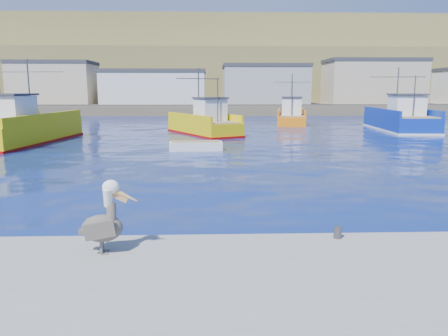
# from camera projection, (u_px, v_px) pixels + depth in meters

# --- Properties ---
(ground) EXTENTS (260.00, 260.00, 0.00)m
(ground) POSITION_uv_depth(u_px,v_px,m) (217.00, 219.00, 14.41)
(ground) COLOR #071357
(ground) RESTS_ON ground
(dock_bollards) EXTENTS (36.20, 0.20, 0.30)m
(dock_bollards) POSITION_uv_depth(u_px,v_px,m) (243.00, 233.00, 10.98)
(dock_bollards) COLOR #4C4C4C
(dock_bollards) RESTS_ON dock
(far_shore) EXTENTS (200.00, 81.00, 24.00)m
(far_shore) POSITION_uv_depth(u_px,v_px,m) (210.00, 72.00, 120.23)
(far_shore) COLOR brown
(far_shore) RESTS_ON ground
(trawler_yellow_a) EXTENTS (6.07, 13.43, 6.73)m
(trawler_yellow_a) POSITION_uv_depth(u_px,v_px,m) (22.00, 129.00, 34.88)
(trawler_yellow_a) COLOR #DABE0A
(trawler_yellow_a) RESTS_ON ground
(trawler_yellow_b) EXTENTS (7.55, 10.28, 6.33)m
(trawler_yellow_b) POSITION_uv_depth(u_px,v_px,m) (205.00, 124.00, 41.66)
(trawler_yellow_b) COLOR #DABE0A
(trawler_yellow_b) RESTS_ON ground
(trawler_blue) EXTENTS (5.81, 12.40, 6.62)m
(trawler_blue) POSITION_uv_depth(u_px,v_px,m) (400.00, 120.00, 45.86)
(trawler_blue) COLOR #0B2C9C
(trawler_blue) RESTS_ON ground
(boat_orange) EXTENTS (4.70, 9.02, 6.12)m
(boat_orange) POSITION_uv_depth(u_px,v_px,m) (291.00, 116.00, 53.22)
(boat_orange) COLOR orange
(boat_orange) RESTS_ON ground
(skiff_mid) EXTENTS (3.76, 1.47, 0.80)m
(skiff_mid) POSITION_uv_depth(u_px,v_px,m) (196.00, 147.00, 30.67)
(skiff_mid) COLOR silver
(skiff_mid) RESTS_ON ground
(pelican) EXTENTS (1.39, 0.66, 1.71)m
(pelican) POSITION_uv_depth(u_px,v_px,m) (104.00, 222.00, 9.98)
(pelican) COLOR #595451
(pelican) RESTS_ON dock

